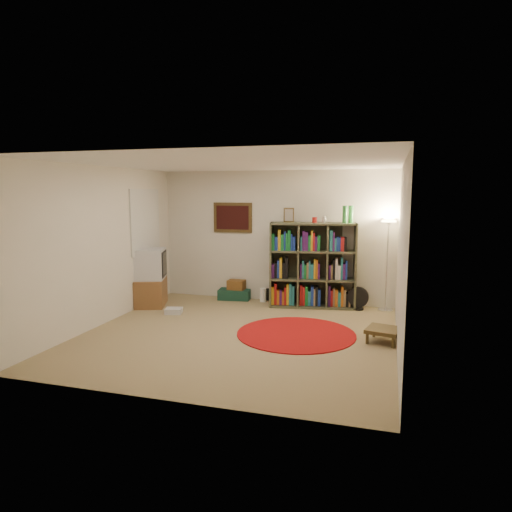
{
  "coord_description": "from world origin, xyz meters",
  "views": [
    {
      "loc": [
        2.08,
        -6.19,
        2.1
      ],
      "look_at": [
        0.1,
        0.6,
        1.1
      ],
      "focal_mm": 32.0,
      "sensor_mm": 36.0,
      "label": 1
    }
  ],
  "objects_px": {
    "tv_stand": "(151,278)",
    "suitcase": "(235,294)",
    "floor_fan": "(358,298)",
    "side_table": "(383,331)",
    "bookshelf": "(311,266)",
    "floor_lamp": "(388,234)"
  },
  "relations": [
    {
      "from": "bookshelf",
      "to": "floor_lamp",
      "type": "xyz_separation_m",
      "value": [
        1.33,
        0.07,
        0.62
      ]
    },
    {
      "from": "floor_fan",
      "to": "side_table",
      "type": "distance_m",
      "value": 1.77
    },
    {
      "from": "floor_lamp",
      "to": "suitcase",
      "type": "relative_size",
      "value": 2.51
    },
    {
      "from": "floor_lamp",
      "to": "tv_stand",
      "type": "height_order",
      "value": "floor_lamp"
    },
    {
      "from": "side_table",
      "to": "floor_lamp",
      "type": "bearing_deg",
      "value": 89.66
    },
    {
      "from": "side_table",
      "to": "tv_stand",
      "type": "bearing_deg",
      "value": 166.75
    },
    {
      "from": "bookshelf",
      "to": "floor_lamp",
      "type": "height_order",
      "value": "bookshelf"
    },
    {
      "from": "floor_fan",
      "to": "tv_stand",
      "type": "relative_size",
      "value": 0.4
    },
    {
      "from": "bookshelf",
      "to": "side_table",
      "type": "distance_m",
      "value": 2.25
    },
    {
      "from": "floor_lamp",
      "to": "suitcase",
      "type": "xyz_separation_m",
      "value": [
        -2.87,
        0.1,
        -1.27
      ]
    },
    {
      "from": "bookshelf",
      "to": "suitcase",
      "type": "xyz_separation_m",
      "value": [
        -1.54,
        0.17,
        -0.65
      ]
    },
    {
      "from": "floor_fan",
      "to": "floor_lamp",
      "type": "bearing_deg",
      "value": 13.98
    },
    {
      "from": "floor_fan",
      "to": "tv_stand",
      "type": "bearing_deg",
      "value": -165.75
    },
    {
      "from": "tv_stand",
      "to": "suitcase",
      "type": "xyz_separation_m",
      "value": [
        1.33,
        0.91,
        -0.41
      ]
    },
    {
      "from": "tv_stand",
      "to": "side_table",
      "type": "height_order",
      "value": "tv_stand"
    },
    {
      "from": "bookshelf",
      "to": "floor_lamp",
      "type": "relative_size",
      "value": 1.13
    },
    {
      "from": "tv_stand",
      "to": "side_table",
      "type": "distance_m",
      "value": 4.31
    },
    {
      "from": "bookshelf",
      "to": "tv_stand",
      "type": "height_order",
      "value": "bookshelf"
    },
    {
      "from": "tv_stand",
      "to": "suitcase",
      "type": "height_order",
      "value": "tv_stand"
    },
    {
      "from": "floor_fan",
      "to": "side_table",
      "type": "relative_size",
      "value": 0.79
    },
    {
      "from": "tv_stand",
      "to": "floor_fan",
      "type": "bearing_deg",
      "value": -8.26
    },
    {
      "from": "bookshelf",
      "to": "floor_fan",
      "type": "bearing_deg",
      "value": -10.94
    }
  ]
}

